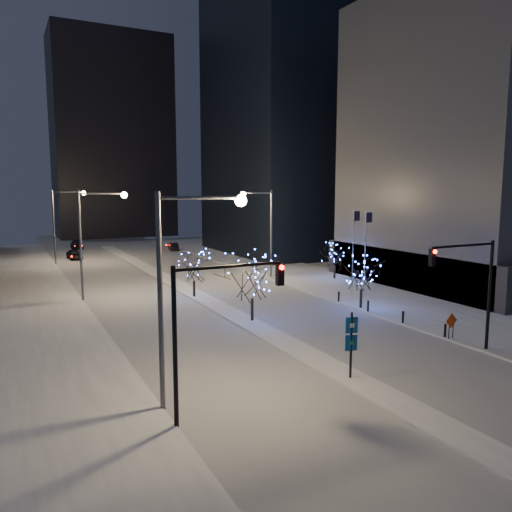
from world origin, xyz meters
TOP-DOWN VIEW (x-y plane):
  - ground at (0.00, 0.00)m, footprint 160.00×160.00m
  - road at (0.00, 35.00)m, footprint 20.00×130.00m
  - median at (0.00, 30.00)m, footprint 2.00×80.00m
  - east_sidewalk at (15.00, 20.00)m, footprint 10.00×90.00m
  - west_sidewalk at (-14.00, 20.00)m, footprint 8.00×90.00m
  - midrise_block at (34.00, 18.00)m, footprint 30.00×22.00m
  - plinth at (34.00, 18.00)m, footprint 30.00×24.00m
  - horizon_block at (6.00, 92.00)m, footprint 24.00×14.00m
  - street_lamp_w_near at (-8.94, 2.00)m, footprint 4.40×0.56m
  - street_lamp_w_mid at (-8.94, 27.00)m, footprint 4.40×0.56m
  - street_lamp_w_far at (-8.94, 52.00)m, footprint 4.40×0.56m
  - street_lamp_east at (10.08, 30.00)m, footprint 3.90×0.56m
  - traffic_signal_west at (-8.44, -0.00)m, footprint 5.26×0.43m
  - traffic_signal_east at (8.94, 1.00)m, footprint 5.26×0.43m
  - flagpoles at (13.37, 17.25)m, footprint 1.35×2.60m
  - bollards at (10.20, 10.00)m, footprint 0.16×12.16m
  - car_near at (-7.08, 56.19)m, footprint 2.09×4.33m
  - car_mid at (9.00, 60.18)m, footprint 1.97×4.03m
  - car_far at (-5.05, 69.32)m, footprint 2.33×5.00m
  - holiday_tree_median_near at (0.50, 13.82)m, footprint 5.23×5.23m
  - holiday_tree_median_far at (-0.50, 23.94)m, footprint 4.36×4.36m
  - holiday_tree_plaza_near at (10.50, 13.31)m, footprint 3.54×3.54m
  - holiday_tree_plaza_far at (16.78, 25.74)m, footprint 3.51×3.51m
  - wayfinding_sign at (-0.08, 1.00)m, footprint 0.65×0.25m
  - construction_sign at (10.30, 3.60)m, footprint 1.05×0.08m

SIDE VIEW (x-z plane):
  - ground at x=0.00m, z-range 0.00..0.00m
  - road at x=0.00m, z-range 0.00..0.02m
  - median at x=0.00m, z-range 0.00..0.15m
  - east_sidewalk at x=15.00m, z-range 0.00..0.15m
  - west_sidewalk at x=-14.00m, z-range 0.00..0.15m
  - bollards at x=10.20m, z-range 0.15..1.05m
  - car_mid at x=9.00m, z-range 0.00..1.27m
  - car_far at x=-5.05m, z-range 0.00..1.41m
  - car_near at x=-7.08m, z-range 0.00..1.42m
  - construction_sign at x=10.30m, z-range 0.33..2.06m
  - plinth at x=34.00m, z-range 0.00..4.00m
  - wayfinding_sign at x=-0.08m, z-range 0.42..4.12m
  - holiday_tree_plaza_far at x=16.78m, z-range 0.75..4.73m
  - holiday_tree_median_far at x=-0.50m, z-range 0.74..4.98m
  - holiday_tree_plaza_near at x=10.50m, z-range 0.81..5.20m
  - holiday_tree_median_near at x=0.50m, z-range 0.84..6.04m
  - traffic_signal_west at x=-8.44m, z-range 1.26..8.26m
  - traffic_signal_east at x=8.94m, z-range 1.26..8.26m
  - flagpoles at x=13.37m, z-range 0.80..8.80m
  - street_lamp_east at x=10.08m, z-range 1.45..11.45m
  - street_lamp_w_near at x=-8.94m, z-range 1.50..11.50m
  - street_lamp_w_mid at x=-8.94m, z-range 1.50..11.50m
  - street_lamp_w_far at x=-8.94m, z-range 1.50..11.50m
  - midrise_block at x=34.00m, z-range 0.00..30.00m
  - horizon_block at x=6.00m, z-range 0.00..42.00m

